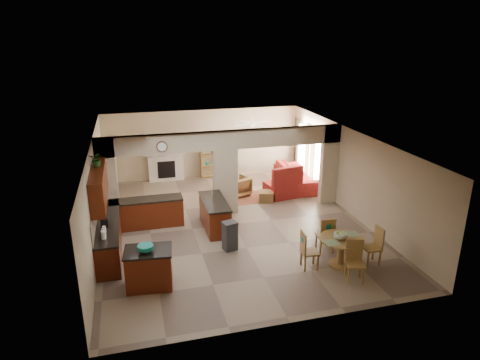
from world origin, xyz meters
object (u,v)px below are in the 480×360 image
object	(u,v)px
kitchen_island	(149,268)
sofa	(296,176)
dining_table	(341,248)
armchair	(238,186)

from	to	relation	value
kitchen_island	sofa	world-z (taller)	kitchen_island
kitchen_island	sofa	bearing A→B (deg)	49.87
kitchen_island	sofa	xyz separation A→B (m)	(6.04, 5.77, -0.08)
dining_table	sofa	world-z (taller)	sofa
sofa	dining_table	bearing A→B (deg)	171.84
kitchen_island	dining_table	bearing A→B (deg)	2.61
sofa	kitchen_island	bearing A→B (deg)	136.80
armchair	sofa	bearing A→B (deg)	169.02
dining_table	armchair	world-z (taller)	dining_table
kitchen_island	sofa	distance (m)	8.35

